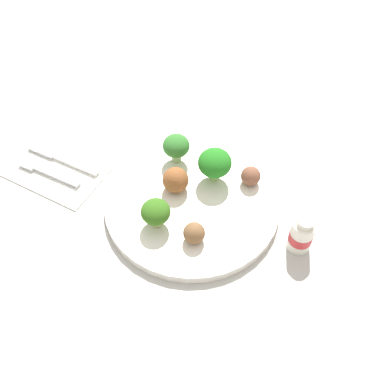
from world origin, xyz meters
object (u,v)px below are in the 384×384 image
object	(u,v)px
broccoli_floret_front_right	(215,163)
fork	(46,171)
broccoli_floret_near_rim	(176,147)
yogurt_bottle	(302,232)
napkin	(57,168)
meatball_center	(194,233)
knife	(60,157)
plate	(192,203)
meatball_far_rim	(251,176)
broccoli_floret_front_left	(156,212)
meatball_mid_right	(176,180)

from	to	relation	value
broccoli_floret_front_right	fork	bearing A→B (deg)	20.48
broccoli_floret_near_rim	yogurt_bottle	world-z (taller)	same
napkin	fork	bearing A→B (deg)	63.98
meatball_center	knife	distance (m)	0.29
broccoli_floret_front_right	yogurt_bottle	xyz separation A→B (m)	(-0.16, 0.05, -0.02)
napkin	knife	xyz separation A→B (m)	(0.01, -0.02, 0.00)
plate	broccoli_floret_front_right	xyz separation A→B (m)	(-0.01, -0.06, 0.05)
meatball_center	plate	bearing A→B (deg)	-62.29
broccoli_floret_near_rim	meatball_far_rim	bearing A→B (deg)	-177.07
meatball_center	fork	distance (m)	0.29
meatball_center	meatball_far_rim	distance (m)	0.14
plate	broccoli_floret_near_rim	size ratio (longest dim) A/B	5.34
broccoli_floret_near_rim	meatball_far_rim	world-z (taller)	broccoli_floret_near_rim
broccoli_floret_near_rim	meatball_far_rim	xyz separation A→B (m)	(-0.13, -0.01, -0.02)
plate	meatball_center	bearing A→B (deg)	117.71
broccoli_floret_front_left	meatball_center	distance (m)	0.06
meatball_far_rim	napkin	bearing A→B (deg)	17.57
napkin	yogurt_bottle	world-z (taller)	yogurt_bottle
broccoli_floret_near_rim	broccoli_floret_front_right	xyz separation A→B (m)	(-0.07, 0.01, 0.01)
yogurt_bottle	napkin	bearing A→B (deg)	4.27
broccoli_floret_front_right	knife	xyz separation A→B (m)	(0.27, 0.06, -0.05)
napkin	fork	distance (m)	0.02
plate	meatball_mid_right	distance (m)	0.05
broccoli_floret_front_left	knife	xyz separation A→B (m)	(0.22, -0.06, -0.04)
broccoli_floret_near_rim	napkin	distance (m)	0.21
broccoli_floret_front_right	knife	bearing A→B (deg)	13.57
broccoli_floret_front_left	yogurt_bottle	size ratio (longest dim) A/B	0.72
plate	meatball_center	distance (m)	0.08
meatball_mid_right	fork	size ratio (longest dim) A/B	0.35
napkin	yogurt_bottle	bearing A→B (deg)	-175.73
broccoli_floret_near_rim	plate	bearing A→B (deg)	132.21
broccoli_floret_near_rim	fork	size ratio (longest dim) A/B	0.44
broccoli_floret_near_rim	meatball_mid_right	size ratio (longest dim) A/B	1.24
broccoli_floret_near_rim	broccoli_floret_front_right	bearing A→B (deg)	171.55
broccoli_floret_front_right	napkin	xyz separation A→B (m)	(0.26, 0.08, -0.05)
meatball_center	napkin	size ratio (longest dim) A/B	0.19
meatball_mid_right	napkin	xyz separation A→B (m)	(0.21, 0.04, -0.03)
plate	meatball_center	xyz separation A→B (m)	(-0.03, 0.07, 0.02)
knife	yogurt_bottle	size ratio (longest dim) A/B	2.14
broccoli_floret_front_right	meatball_center	size ratio (longest dim) A/B	1.83
meatball_mid_right	fork	world-z (taller)	meatball_mid_right
meatball_far_rim	broccoli_floret_front_right	bearing A→B (deg)	17.38
meatball_mid_right	meatball_far_rim	bearing A→B (deg)	-148.73
broccoli_floret_front_right	yogurt_bottle	world-z (taller)	broccoli_floret_front_right
fork	meatball_center	bearing A→B (deg)	175.80
napkin	fork	xyz separation A→B (m)	(0.01, 0.02, 0.00)
plate	broccoli_floret_near_rim	world-z (taller)	broccoli_floret_near_rim
broccoli_floret_near_rim	meatball_mid_right	bearing A→B (deg)	115.31
meatball_mid_right	napkin	bearing A→B (deg)	9.86
meatball_center	napkin	xyz separation A→B (m)	(0.28, -0.04, -0.03)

